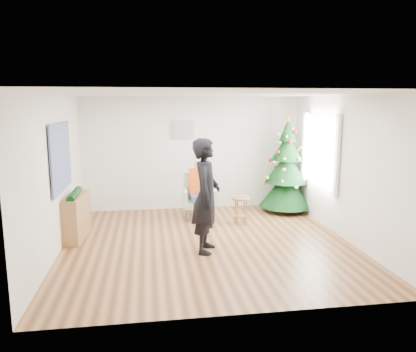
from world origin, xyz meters
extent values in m
plane|color=brown|center=(0.00, 0.00, 0.00)|extent=(5.00, 5.00, 0.00)
plane|color=white|center=(0.00, 0.00, 2.60)|extent=(5.00, 5.00, 0.00)
plane|color=silver|center=(0.00, 2.50, 1.30)|extent=(5.00, 0.00, 5.00)
plane|color=silver|center=(0.00, -2.50, 1.30)|extent=(5.00, 0.00, 5.00)
plane|color=silver|center=(-2.50, 0.00, 1.30)|extent=(0.00, 5.00, 5.00)
plane|color=silver|center=(2.50, 0.00, 1.30)|extent=(0.00, 5.00, 5.00)
cube|color=white|center=(2.47, 1.00, 1.50)|extent=(0.04, 1.30, 1.40)
cube|color=white|center=(2.44, 0.25, 1.50)|extent=(0.05, 0.25, 1.50)
cube|color=white|center=(2.44, 1.75, 1.50)|extent=(0.05, 0.25, 1.50)
cylinder|color=#3F2816|center=(2.11, 1.92, 0.14)|extent=(0.09, 0.09, 0.28)
cone|color=black|center=(2.11, 1.92, 0.51)|extent=(1.21, 1.21, 0.79)
cone|color=black|center=(2.11, 1.92, 1.02)|extent=(0.96, 0.96, 0.70)
cone|color=black|center=(2.11, 1.92, 1.48)|extent=(0.70, 0.70, 0.60)
cone|color=black|center=(2.11, 1.92, 1.85)|extent=(0.41, 0.41, 0.51)
cone|color=gold|center=(2.11, 1.92, 2.11)|extent=(0.13, 0.13, 0.13)
cylinder|color=brown|center=(0.85, 1.05, 0.54)|extent=(0.37, 0.37, 0.04)
cylinder|color=brown|center=(0.85, 1.05, 0.17)|extent=(0.28, 0.28, 0.02)
imported|color=silver|center=(0.85, 1.05, 0.57)|extent=(0.31, 0.21, 0.02)
cube|color=#95AC8B|center=(0.05, 1.56, 0.33)|extent=(0.68, 0.63, 0.12)
cube|color=#95AC8B|center=(0.07, 1.84, 0.67)|extent=(0.65, 0.14, 0.60)
cube|color=#95AC8B|center=(-0.25, 1.58, 0.49)|extent=(0.12, 0.51, 0.30)
cube|color=#95AC8B|center=(0.36, 1.55, 0.49)|extent=(0.12, 0.51, 0.30)
cube|color=navy|center=(0.05, 1.49, 0.46)|extent=(0.39, 0.41, 0.14)
cube|color=#C14312|center=(0.05, 1.69, 0.79)|extent=(0.40, 0.22, 0.55)
sphere|color=tan|center=(0.05, 1.68, 1.17)|extent=(0.20, 0.20, 0.20)
imported|color=black|center=(-0.08, -0.37, 0.95)|extent=(0.62, 0.79, 1.89)
cube|color=white|center=(0.13, -0.40, 1.26)|extent=(0.07, 0.13, 0.04)
cube|color=brown|center=(-2.33, 0.62, 0.40)|extent=(0.39, 1.02, 0.80)
cylinder|color=black|center=(-2.33, 0.62, 0.82)|extent=(0.14, 0.90, 0.14)
cube|color=black|center=(-2.46, 0.30, 1.55)|extent=(0.03, 1.50, 1.15)
cube|color=tan|center=(-0.20, 2.47, 1.85)|extent=(0.52, 0.03, 0.42)
cube|color=gray|center=(-0.20, 2.45, 1.85)|extent=(0.44, 0.02, 0.34)
camera|label=1|loc=(-1.00, -6.78, 2.44)|focal=35.00mm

